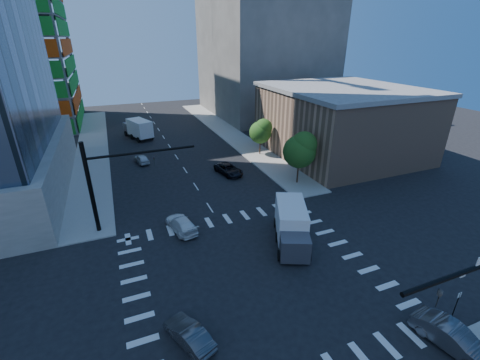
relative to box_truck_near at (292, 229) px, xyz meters
name	(u,v)px	position (x,y,z in m)	size (l,w,h in m)	color
ground	(254,275)	(-4.94, -2.65, -1.51)	(160.00, 160.00, 0.00)	black
road_markings	(254,275)	(-4.94, -2.65, -1.51)	(20.00, 20.00, 0.01)	silver
sidewalk_ne	(228,133)	(7.56, 37.35, -1.44)	(5.00, 60.00, 0.15)	gray
sidewalk_nw	(93,147)	(-17.44, 37.35, -1.44)	(5.00, 60.00, 0.15)	gray
commercial_building	(341,121)	(20.06, 19.35, 3.80)	(20.50, 22.50, 10.60)	#A77C61
bg_building_ne	(263,53)	(22.06, 52.35, 12.49)	(24.00, 30.00, 28.00)	#5A5551
signal_mast_nw	(106,178)	(-14.94, 8.85, 3.98)	(10.20, 0.40, 9.00)	black
tree_south	(301,149)	(7.69, 11.26, 3.17)	(4.16, 4.16, 6.82)	#382316
tree_north	(261,131)	(7.99, 23.26, 2.47)	(3.54, 3.52, 5.78)	#382316
no_parking_sign	(457,302)	(5.76, -11.65, -0.13)	(0.30, 0.06, 2.20)	black
car_nb_right	(453,337)	(3.56, -13.15, -0.74)	(1.63, 4.69, 1.54)	#56565C
car_nb_far	(229,169)	(0.38, 17.67, -0.82)	(2.29, 4.97, 1.38)	black
car_sb_near	(181,224)	(-8.85, 6.06, -0.83)	(1.92, 4.71, 1.37)	white
car_sb_mid	(142,159)	(-10.35, 26.67, -0.87)	(1.53, 3.80, 1.30)	silver
car_sb_cross	(189,335)	(-11.24, -6.82, -0.87)	(1.37, 3.93, 1.30)	#444549
box_truck_near	(292,229)	(0.00, 0.00, 0.00)	(5.22, 7.09, 3.42)	black
box_truck_far	(138,130)	(-9.42, 40.77, 0.06)	(4.98, 7.38, 3.57)	black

